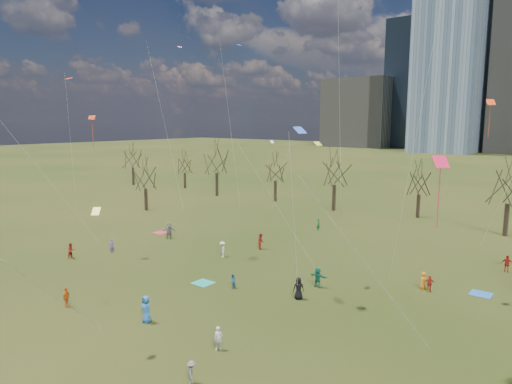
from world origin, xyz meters
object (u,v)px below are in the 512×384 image
Objects in this scene: blanket_navy at (481,294)px; blanket_crimson at (160,233)px; person_2 at (71,251)px; blanket_teal at (203,283)px; person_0 at (146,309)px; person_1 at (219,339)px; person_4 at (66,297)px.

blanket_crimson is at bearing -175.42° from blanket_navy.
blanket_navy is 37.97m from person_2.
blanket_navy is at bearing -69.70° from person_2.
blanket_teal is 0.83× the size of person_0.
person_2 is (-24.45, 4.28, 0.07)m from person_1.
person_2 reaches higher than person_1.
person_0 is at bearing -107.02° from person_4.
person_0 reaches higher than blanket_navy.
blanket_crimson is 31.00m from person_1.
blanket_teal is 15.79m from person_2.
blanket_teal is at bearing -147.60° from blanket_navy.
blanket_teal is 1.00× the size of blanket_crimson.
person_2 is at bearing 123.68° from person_1.
person_4 is (-4.33, -9.98, 0.74)m from blanket_teal.
person_1 is 13.57m from person_4.
person_0 is 6.58m from person_1.
blanket_teal is at bearing 93.48° from person_1.
person_4 is at bearing -56.85° from blanket_crimson.
person_1 is 0.92× the size of person_2.
person_4 is (11.08, -6.64, -0.07)m from person_2.
blanket_navy is 0.83× the size of person_0.
person_2 is at bearing 169.35° from person_0.
person_1 is (9.04, -7.62, 0.74)m from blanket_teal.
blanket_navy is 0.97× the size of person_2.
person_4 is (-6.80, -2.08, -0.20)m from person_0.
person_0 is (19.39, -17.21, 0.94)m from blanket_crimson.
person_2 is 12.92m from person_4.
blanket_navy and blanket_crimson have the same top height.
blanket_navy is at bearing -80.72° from person_4.
blanket_teal and blanket_crimson have the same top height.
person_2 reaches higher than blanket_crimson.
person_2 reaches higher than blanket_teal.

